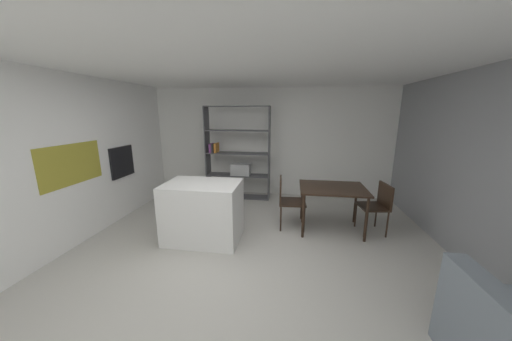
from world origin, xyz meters
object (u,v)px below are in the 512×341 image
Objects in this scene: built_in_oven at (122,162)px; dining_table at (332,192)px; dining_chair_window_side at (378,203)px; dining_chair_island_side at (287,198)px; open_bookshelf at (236,159)px; kitchen_island at (203,211)px.

dining_table is at bearing -0.86° from built_in_oven.
dining_table is 0.77m from dining_chair_window_side.
dining_chair_island_side is (-0.76, -0.00, -0.14)m from dining_table.
open_bookshelf reaches higher than built_in_oven.
dining_chair_window_side is (2.81, 0.65, 0.06)m from kitchen_island.
built_in_oven reaches higher than dining_chair_island_side.
kitchen_island is 1.29× the size of dining_chair_island_side.
kitchen_island is at bearing -20.75° from built_in_oven.
dining_chair_window_side is (1.51, 0.02, -0.02)m from dining_chair_island_side.
open_bookshelf is 1.97× the size of dining_table.
open_bookshelf reaches higher than dining_chair_island_side.
dining_chair_island_side is 1.05× the size of dining_chair_window_side.
open_bookshelf is 3.13m from dining_chair_window_side.
dining_table is 1.28× the size of dining_chair_window_side.
dining_chair_island_side is at bearing -179.64° from dining_table.
dining_chair_island_side is at bearing -1.15° from built_in_oven.
dining_chair_island_side is at bearing -49.36° from open_bookshelf.
kitchen_island reaches higher than dining_chair_island_side.
dining_chair_island_side is 1.51m from dining_chair_window_side.
built_in_oven is at bearing 179.14° from dining_table.
built_in_oven reaches higher than dining_chair_window_side.
dining_table is 1.21× the size of dining_chair_island_side.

